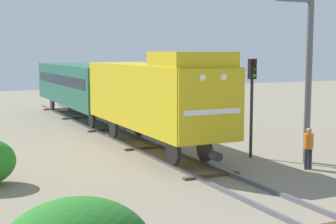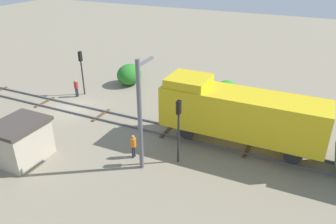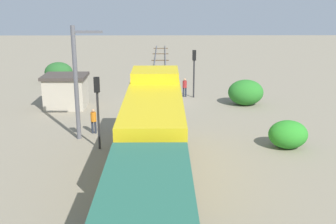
% 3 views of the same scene
% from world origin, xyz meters
% --- Properties ---
extents(locomotive, '(2.90, 11.60, 4.60)m').
position_xyz_m(locomotive, '(0.00, 14.77, 2.77)').
color(locomotive, gold).
rests_on(locomotive, railway_track).
extents(passenger_car_leading, '(2.84, 14.00, 3.66)m').
position_xyz_m(passenger_car_leading, '(0.00, 28.10, 2.52)').
color(passenger_car_leading, '#26604C').
rests_on(passenger_car_leading, railway_track).
extents(traffic_signal_mid, '(0.32, 0.34, 4.44)m').
position_xyz_m(traffic_signal_mid, '(3.40, 11.80, 3.08)').
color(traffic_signal_mid, '#262628').
rests_on(traffic_signal_mid, ground).
extents(worker_by_signal, '(0.38, 0.38, 1.70)m').
position_xyz_m(worker_by_signal, '(4.20, 8.88, 1.00)').
color(worker_by_signal, '#262B38').
rests_on(worker_by_signal, ground).
extents(catenary_mast, '(1.94, 0.28, 7.27)m').
position_xyz_m(catenary_mast, '(4.93, 9.95, 3.88)').
color(catenary_mast, '#595960').
rests_on(catenary_mast, ground).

